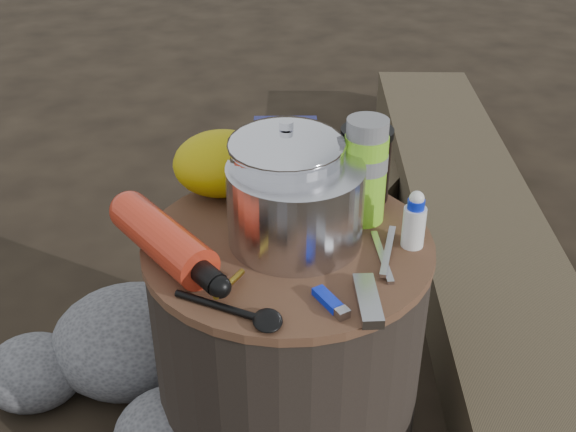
{
  "coord_description": "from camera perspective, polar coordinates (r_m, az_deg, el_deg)",
  "views": [
    {
      "loc": [
        -0.13,
        -0.94,
        1.06
      ],
      "look_at": [
        0.0,
        0.0,
        0.48
      ],
      "focal_mm": 43.95,
      "sensor_mm": 36.0,
      "label": 1
    }
  ],
  "objects": [
    {
      "name": "ground",
      "position": [
        1.43,
        0.0,
        -16.67
      ],
      "size": [
        60.0,
        60.0,
        0.0
      ],
      "primitive_type": "plane",
      "color": "black",
      "rests_on": "ground"
    },
    {
      "name": "stump",
      "position": [
        1.27,
        0.0,
        -10.17
      ],
      "size": [
        0.47,
        0.47,
        0.43
      ],
      "primitive_type": "cylinder",
      "color": "black",
      "rests_on": "ground"
    },
    {
      "name": "log_main",
      "position": [
        1.91,
        14.45,
        -0.66
      ],
      "size": [
        0.61,
        1.9,
        0.16
      ],
      "primitive_type": "cube",
      "rotation": [
        0.0,
        0.0,
        -0.16
      ],
      "color": "#433827",
      "rests_on": "ground"
    },
    {
      "name": "log_small",
      "position": [
        2.19,
        7.24,
        3.59
      ],
      "size": [
        0.84,
        1.02,
        0.09
      ],
      "primitive_type": "cube",
      "rotation": [
        0.0,
        0.0,
        -0.65
      ],
      "color": "#433827",
      "rests_on": "ground"
    },
    {
      "name": "foil_windscreen",
      "position": [
        1.11,
        0.6,
        0.97
      ],
      "size": [
        0.22,
        0.22,
        0.13
      ],
      "primitive_type": "cylinder",
      "color": "silver",
      "rests_on": "stump"
    },
    {
      "name": "camping_pot",
      "position": [
        1.13,
        -0.14,
        2.96
      ],
      "size": [
        0.18,
        0.18,
        0.18
      ],
      "primitive_type": "cylinder",
      "color": "silver",
      "rests_on": "stump"
    },
    {
      "name": "fuel_bottle",
      "position": [
        1.1,
        -10.06,
        -1.85
      ],
      "size": [
        0.2,
        0.28,
        0.07
      ],
      "primitive_type": null,
      "rotation": [
        0.0,
        0.0,
        0.53
      ],
      "color": "red",
      "rests_on": "stump"
    },
    {
      "name": "thermos",
      "position": [
        1.16,
        6.24,
        3.61
      ],
      "size": [
        0.07,
        0.07,
        0.18
      ],
      "primitive_type": "cylinder",
      "color": "#7FD325",
      "rests_on": "stump"
    },
    {
      "name": "travel_mug",
      "position": [
        1.24,
        6.28,
        4.17
      ],
      "size": [
        0.09,
        0.09,
        0.13
      ],
      "primitive_type": "cylinder",
      "color": "black",
      "rests_on": "stump"
    },
    {
      "name": "stuff_sack",
      "position": [
        1.26,
        -5.4,
        4.25
      ],
      "size": [
        0.17,
        0.14,
        0.12
      ],
      "primitive_type": "ellipsoid",
      "color": "#B8A509",
      "rests_on": "stump"
    },
    {
      "name": "food_pouch",
      "position": [
        1.25,
        -0.2,
        4.9
      ],
      "size": [
        0.11,
        0.04,
        0.14
      ],
      "primitive_type": "cube",
      "rotation": [
        0.0,
        0.0,
        -0.13
      ],
      "color": "#181A53",
      "rests_on": "stump"
    },
    {
      "name": "lighter",
      "position": [
        1.01,
        3.24,
        -6.74
      ],
      "size": [
        0.05,
        0.07,
        0.01
      ],
      "primitive_type": "cube",
      "rotation": [
        0.0,
        0.0,
        0.4
      ],
      "color": "#0B23CA",
      "rests_on": "stump"
    },
    {
      "name": "multitool",
      "position": [
        1.01,
        6.48,
        -6.8
      ],
      "size": [
        0.04,
        0.11,
        0.02
      ],
      "primitive_type": "cube",
      "rotation": [
        0.0,
        0.0,
        -0.09
      ],
      "color": "#A5A5AA",
      "rests_on": "stump"
    },
    {
      "name": "pot_grabber",
      "position": [
        1.11,
        7.61,
        -3.14
      ],
      "size": [
        0.07,
        0.14,
        0.01
      ],
      "primitive_type": null,
      "rotation": [
        0.0,
        0.0,
        -0.22
      ],
      "color": "#A5A5AA",
      "rests_on": "stump"
    },
    {
      "name": "spork",
      "position": [
        1.0,
        -5.59,
        -7.22
      ],
      "size": [
        0.16,
        0.12,
        0.01
      ],
      "primitive_type": null,
      "rotation": [
        0.0,
        0.0,
        0.99
      ],
      "color": "black",
      "rests_on": "stump"
    },
    {
      "name": "squeeze_bottle",
      "position": [
        1.13,
        10.17,
        -0.49
      ],
      "size": [
        0.04,
        0.04,
        0.09
      ],
      "primitive_type": "cylinder",
      "color": "white",
      "rests_on": "stump"
    }
  ]
}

